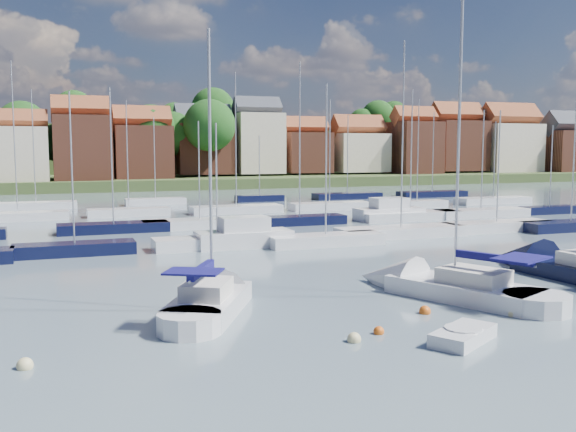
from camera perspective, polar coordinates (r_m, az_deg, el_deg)
name	(u,v)px	position (r m, az deg, el deg)	size (l,w,h in m)	color
ground	(239,217)	(67.79, -4.39, -0.06)	(260.00, 260.00, 0.00)	#4F5F6B
sailboat_left	(215,300)	(29.64, -6.50, -7.45)	(6.88, 9.86, 13.40)	silver
sailboat_centre	(439,287)	(32.96, 13.29, -6.20)	(7.47, 11.61, 15.48)	silver
sailboat_navy	(562,269)	(40.21, 23.15, -4.32)	(4.33, 12.80, 17.36)	black
tender	(463,336)	(25.36, 15.30, -10.22)	(3.39, 2.80, 0.67)	silver
buoy_a	(25,368)	(23.52, -22.34, -12.43)	(0.55, 0.55, 0.55)	beige
buoy_b	(354,342)	(24.75, 5.89, -11.06)	(0.53, 0.53, 0.53)	beige
buoy_c	(425,314)	(29.22, 12.07, -8.48)	(0.52, 0.52, 0.52)	#D85914
buoy_d	(513,316)	(29.85, 19.37, -8.38)	(0.51, 0.51, 0.51)	beige
buoy_e	(441,272)	(38.73, 13.43, -4.90)	(0.43, 0.43, 0.43)	beige
buoy_g	(379,334)	(25.85, 8.07, -10.34)	(0.42, 0.42, 0.42)	#D85914
marina_field	(271,217)	(63.70, -1.55, -0.06)	(79.62, 41.41, 15.93)	silver
far_shore_town	(142,158)	(158.87, -12.85, 5.02)	(212.46, 90.00, 22.27)	#394924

